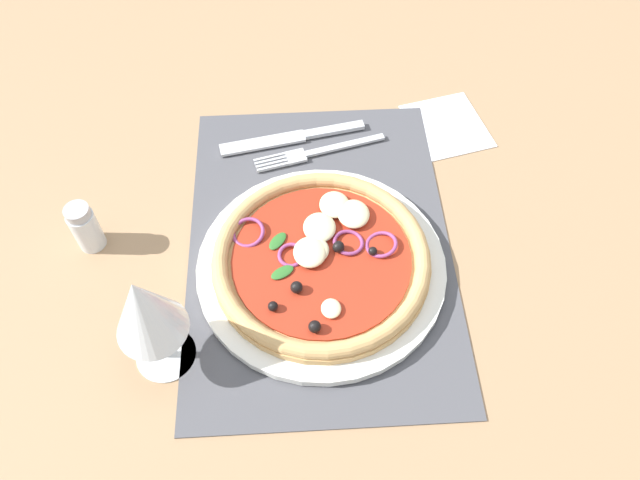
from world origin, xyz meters
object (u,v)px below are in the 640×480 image
object	(u,v)px
knife	(291,138)
fork	(313,153)
pizza	(318,258)
pepper_shaker	(85,227)
wine_glass	(144,310)
plate	(317,267)
napkin	(447,125)

from	to	relation	value
knife	fork	bearing A→B (deg)	123.48
pizza	knife	world-z (taller)	pizza
pizza	pepper_shaker	bearing A→B (deg)	78.85
wine_glass	pepper_shaker	size ratio (longest dim) A/B	2.22
fork	knife	distance (cm)	4.04
pepper_shaker	plate	bearing A→B (deg)	-101.50
napkin	plate	bearing A→B (deg)	139.69
plate	fork	world-z (taller)	plate
plate	pizza	xyz separation A→B (cm)	(0.16, -0.07, 1.65)
fork	napkin	world-z (taller)	fork
plate	knife	distance (cm)	21.24
pepper_shaker	fork	bearing A→B (deg)	-64.96
wine_glass	pepper_shaker	world-z (taller)	wine_glass
plate	fork	xyz separation A→B (cm)	(18.21, -0.37, -0.32)
pizza	fork	bearing A→B (deg)	-0.95
knife	napkin	distance (cm)	21.80
knife	pepper_shaker	bearing A→B (deg)	21.73
knife	pepper_shaker	distance (cm)	29.13
knife	wine_glass	distance (cm)	35.31
wine_glass	pepper_shaker	bearing A→B (deg)	33.66
knife	pizza	bearing A→B (deg)	86.01
pizza	fork	distance (cm)	18.17
plate	napkin	bearing A→B (deg)	-40.31
wine_glass	plate	bearing A→B (deg)	-59.86
fork	wine_glass	bearing A→B (deg)	44.29
napkin	pepper_shaker	world-z (taller)	pepper_shaker
plate	napkin	distance (cm)	29.82
fork	napkin	distance (cm)	19.45
pizza	fork	size ratio (longest dim) A/B	1.41
fork	napkin	xyz separation A→B (cm)	(4.52, -18.91, -0.44)
pizza	fork	xyz separation A→B (cm)	(18.06, -0.30, -1.98)
plate	knife	bearing A→B (deg)	6.63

